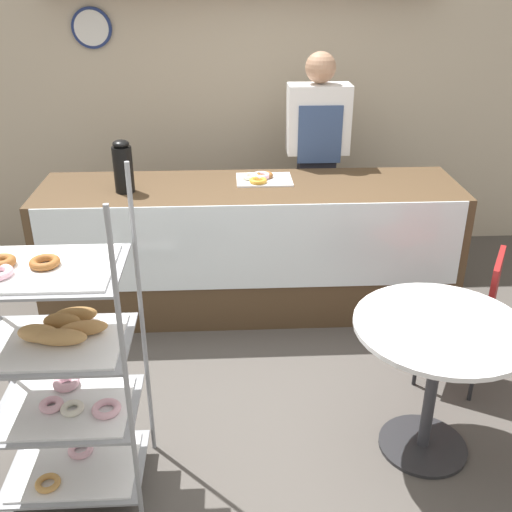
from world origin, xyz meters
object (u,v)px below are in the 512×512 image
object	(u,v)px
pastry_rack	(61,367)
coffee_carafe	(123,167)
donut_tray_counter	(261,178)
cafe_table	(437,356)
person_worker	(317,159)
cafe_chair	(473,307)

from	to	relation	value
pastry_rack	coffee_carafe	bearing A→B (deg)	87.69
coffee_carafe	donut_tray_counter	size ratio (longest dim) A/B	0.91
cafe_table	coffee_carafe	size ratio (longest dim) A/B	2.37
pastry_rack	donut_tray_counter	bearing A→B (deg)	61.60
pastry_rack	cafe_table	xyz separation A→B (m)	(1.74, 0.17, -0.12)
pastry_rack	cafe_table	bearing A→B (deg)	5.64
person_worker	coffee_carafe	size ratio (longest dim) A/B	4.98
donut_tray_counter	cafe_chair	bearing A→B (deg)	-43.66
pastry_rack	cafe_table	size ratio (longest dim) A/B	1.87
cafe_table	donut_tray_counter	size ratio (longest dim) A/B	2.15
coffee_carafe	donut_tray_counter	world-z (taller)	coffee_carafe
person_worker	donut_tray_counter	xyz separation A→B (m)	(-0.45, -0.42, -0.01)
cafe_chair	coffee_carafe	distance (m)	2.35
cafe_table	coffee_carafe	distance (m)	2.29
pastry_rack	cafe_chair	distance (m)	2.26
cafe_chair	cafe_table	bearing A→B (deg)	-7.26
pastry_rack	cafe_chair	size ratio (longest dim) A/B	1.81
cafe_chair	donut_tray_counter	xyz separation A→B (m)	(-1.16, 1.11, 0.43)
donut_tray_counter	cafe_table	bearing A→B (deg)	-65.18
cafe_table	pastry_rack	bearing A→B (deg)	-174.36
coffee_carafe	donut_tray_counter	xyz separation A→B (m)	(0.92, 0.18, -0.15)
person_worker	donut_tray_counter	world-z (taller)	person_worker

